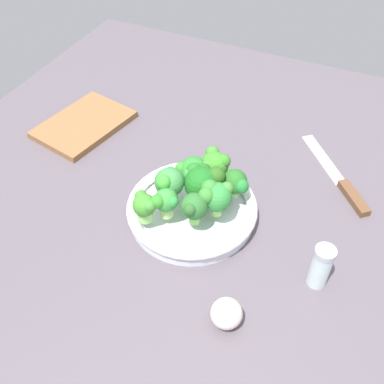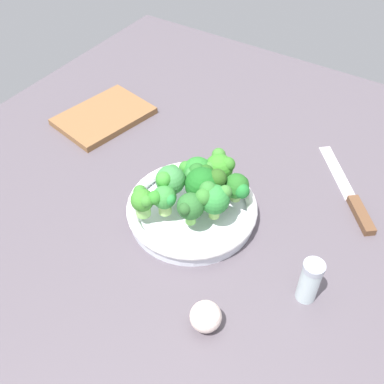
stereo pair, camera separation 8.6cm
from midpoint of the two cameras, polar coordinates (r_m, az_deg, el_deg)
name	(u,v)px [view 1 (the left image)]	position (r cm, az deg, el deg)	size (l,w,h in cm)	color
ground_plane	(210,211)	(93.64, -0.32, -2.48)	(130.00, 130.00, 2.50)	#564D55
bowl	(192,209)	(89.67, -2.75, -2.33)	(25.52, 25.52, 3.78)	white
broccoli_floret_0	(145,205)	(83.83, -8.84, -1.82)	(4.34, 4.82, 5.95)	#8CCD66
broccoli_floret_1	(193,172)	(89.23, -2.59, 2.42)	(6.59, 6.92, 6.55)	#9FCD68
broccoli_floret_2	(169,182)	(86.04, -5.76, 1.07)	(6.19, 5.70, 7.57)	#99D770
broccoli_floret_3	(215,196)	(82.96, -0.03, -0.62)	(5.96, 5.92, 7.55)	#8DC15C
broccoli_floret_4	(214,164)	(90.19, 0.09, 3.31)	(6.17, 6.04, 6.73)	#91CC58
broccoli_floret_5	(236,183)	(87.44, 2.69, 1.05)	(4.92, 5.57, 5.88)	#89B65F
broccoli_floret_6	(195,207)	(81.99, -2.66, -2.01)	(5.53, 5.01, 6.66)	#75C350
broccoli_floret_7	(203,181)	(86.28, -1.52, 1.23)	(6.92, 7.89, 7.42)	#9DD26F
broccoli_floret_8	(166,201)	(83.69, -6.24, -1.33)	(5.25, 4.80, 6.21)	#9ECA6B
knife	(342,183)	(100.62, 15.85, 0.99)	(21.96, 18.89, 1.50)	silver
cutting_board	(84,125)	(116.00, -15.37, 8.00)	(21.79, 15.52, 1.60)	brown
garlic_bulb	(226,313)	(75.30, 0.94, -15.05)	(5.19, 5.19, 5.19)	#F3DCCE
pepper_shaker	(321,266)	(79.73, 12.73, -9.18)	(3.57, 3.57, 8.96)	silver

